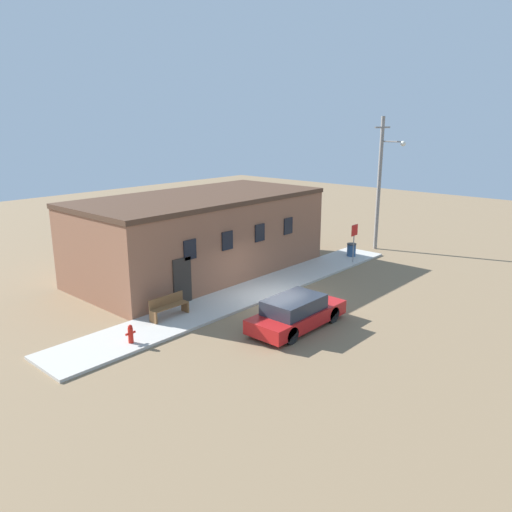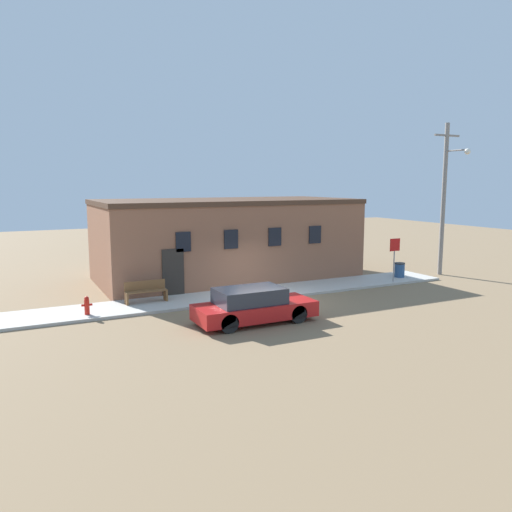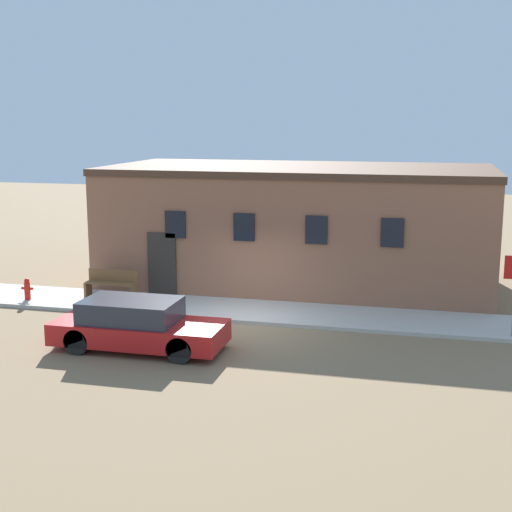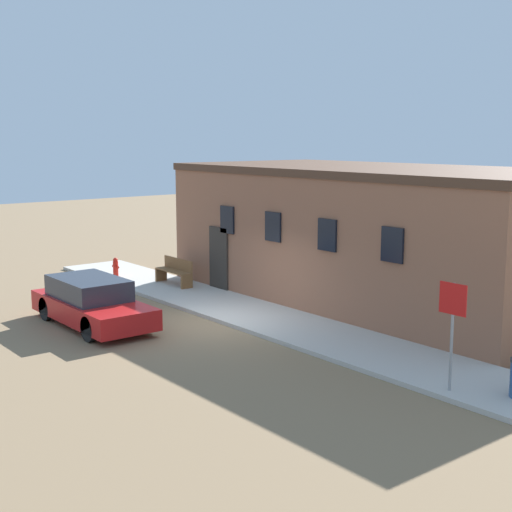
{
  "view_description": "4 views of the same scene",
  "coord_description": "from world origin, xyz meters",
  "px_view_note": "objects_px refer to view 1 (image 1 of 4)",
  "views": [
    {
      "loc": [
        -16.9,
        -14.08,
        8.0
      ],
      "look_at": [
        0.2,
        1.25,
        1.81
      ],
      "focal_mm": 35.0,
      "sensor_mm": 36.0,
      "label": 1
    },
    {
      "loc": [
        -9.93,
        -18.9,
        5.13
      ],
      "look_at": [
        0.2,
        1.25,
        1.81
      ],
      "focal_mm": 35.0,
      "sensor_mm": 36.0,
      "label": 2
    },
    {
      "loc": [
        5.39,
        -19.44,
        5.95
      ],
      "look_at": [
        0.2,
        1.25,
        1.81
      ],
      "focal_mm": 50.0,
      "sensor_mm": 36.0,
      "label": 3
    },
    {
      "loc": [
        15.98,
        -11.31,
        5.18
      ],
      "look_at": [
        0.2,
        1.25,
        1.81
      ],
      "focal_mm": 50.0,
      "sensor_mm": 36.0,
      "label": 4
    }
  ],
  "objects_px": {
    "trash_bin": "(351,250)",
    "parked_car": "(296,313)",
    "bench": "(168,306)",
    "stop_sign": "(354,236)",
    "fire_hydrant": "(131,334)",
    "utility_pole": "(381,180)"
  },
  "relations": [
    {
      "from": "stop_sign",
      "to": "bench",
      "type": "height_order",
      "value": "stop_sign"
    },
    {
      "from": "fire_hydrant",
      "to": "parked_car",
      "type": "relative_size",
      "value": 0.16
    },
    {
      "from": "trash_bin",
      "to": "bench",
      "type": "bearing_deg",
      "value": 177.94
    },
    {
      "from": "fire_hydrant",
      "to": "bench",
      "type": "relative_size",
      "value": 0.4
    },
    {
      "from": "bench",
      "to": "parked_car",
      "type": "height_order",
      "value": "parked_car"
    },
    {
      "from": "stop_sign",
      "to": "parked_car",
      "type": "relative_size",
      "value": 0.5
    },
    {
      "from": "stop_sign",
      "to": "parked_car",
      "type": "height_order",
      "value": "stop_sign"
    },
    {
      "from": "utility_pole",
      "to": "parked_car",
      "type": "height_order",
      "value": "utility_pole"
    },
    {
      "from": "fire_hydrant",
      "to": "utility_pole",
      "type": "height_order",
      "value": "utility_pole"
    },
    {
      "from": "utility_pole",
      "to": "parked_car",
      "type": "distance_m",
      "value": 14.84
    },
    {
      "from": "trash_bin",
      "to": "utility_pole",
      "type": "bearing_deg",
      "value": -1.11
    },
    {
      "from": "stop_sign",
      "to": "trash_bin",
      "type": "height_order",
      "value": "stop_sign"
    },
    {
      "from": "bench",
      "to": "fire_hydrant",
      "type": "bearing_deg",
      "value": -159.05
    },
    {
      "from": "bench",
      "to": "stop_sign",
      "type": "bearing_deg",
      "value": -5.99
    },
    {
      "from": "bench",
      "to": "utility_pole",
      "type": "xyz_separation_m",
      "value": [
        16.62,
        -0.55,
        3.92
      ]
    },
    {
      "from": "fire_hydrant",
      "to": "stop_sign",
      "type": "distance_m",
      "value": 15.04
    },
    {
      "from": "stop_sign",
      "to": "utility_pole",
      "type": "bearing_deg",
      "value": 10.32
    },
    {
      "from": "stop_sign",
      "to": "bench",
      "type": "bearing_deg",
      "value": 174.01
    },
    {
      "from": "trash_bin",
      "to": "parked_car",
      "type": "bearing_deg",
      "value": -159.52
    },
    {
      "from": "bench",
      "to": "utility_pole",
      "type": "height_order",
      "value": "utility_pole"
    },
    {
      "from": "stop_sign",
      "to": "trash_bin",
      "type": "relative_size",
      "value": 2.85
    },
    {
      "from": "bench",
      "to": "parked_car",
      "type": "distance_m",
      "value": 5.33
    }
  ]
}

